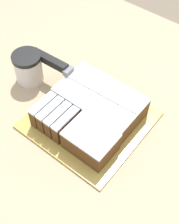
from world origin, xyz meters
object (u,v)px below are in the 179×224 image
object	(u,v)px
cake	(91,112)
coffee_cup	(28,68)
knife	(62,68)
cake_board	(90,120)

from	to	relation	value
cake	coffee_cup	distance (m)	0.24
knife	cake	bearing A→B (deg)	-21.50
cake_board	cake	distance (m)	0.03
knife	cake_board	bearing A→B (deg)	-22.91
coffee_cup	cake_board	bearing A→B (deg)	-2.49
cake	knife	distance (m)	0.15
cake_board	cake	xyz separation A→B (m)	(0.00, 0.00, 0.03)
cake_board	coffee_cup	world-z (taller)	coffee_cup
knife	coffee_cup	world-z (taller)	coffee_cup
cake_board	cake	world-z (taller)	cake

